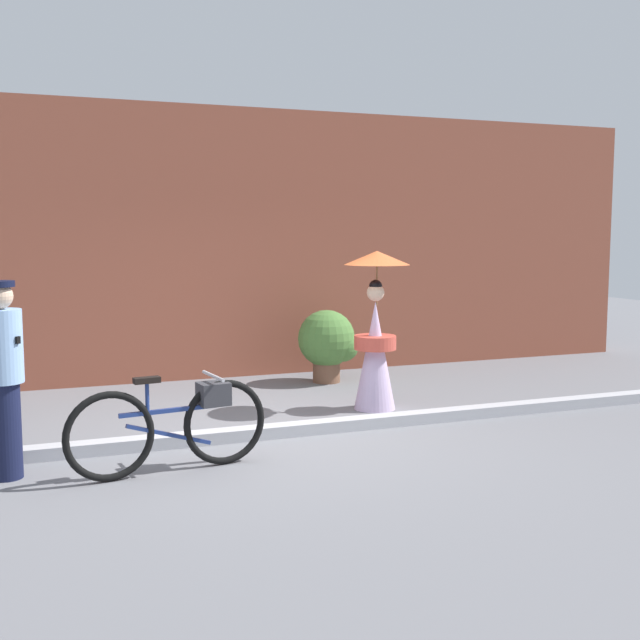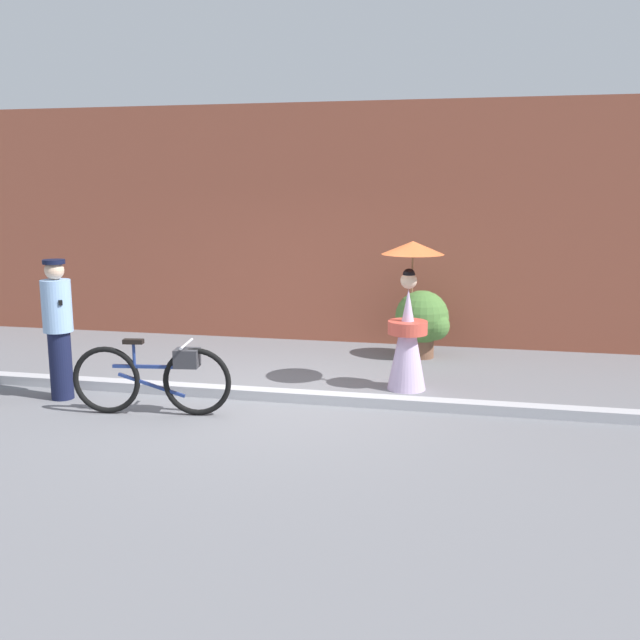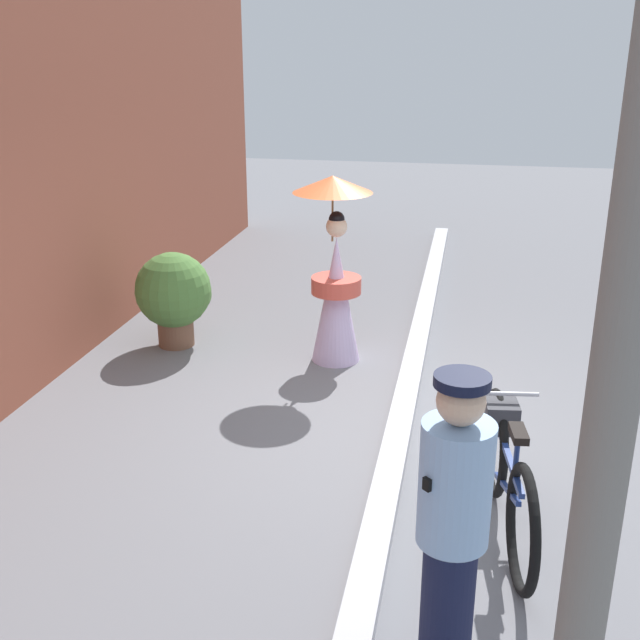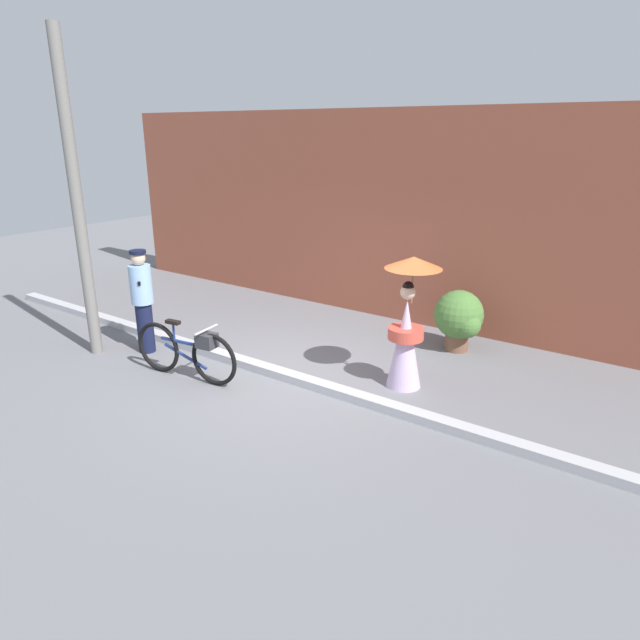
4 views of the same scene
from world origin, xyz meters
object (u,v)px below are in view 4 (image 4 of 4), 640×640
at_px(person_with_parasol, 407,324).
at_px(utility_pole, 77,202).
at_px(bicycle_near_officer, 188,351).
at_px(person_officer, 142,299).
at_px(potted_plant_by_door, 460,318).

height_order(person_with_parasol, utility_pole, utility_pole).
distance_m(bicycle_near_officer, person_officer, 1.47).
bearing_deg(person_with_parasol, utility_pole, -159.10).
distance_m(potted_plant_by_door, utility_pole, 6.12).
bearing_deg(bicycle_near_officer, person_officer, 166.69).
height_order(bicycle_near_officer, potted_plant_by_door, potted_plant_by_door).
height_order(person_officer, utility_pole, utility_pole).
bearing_deg(bicycle_near_officer, utility_pole, -174.99).
bearing_deg(potted_plant_by_door, bicycle_near_officer, -129.48).
xyz_separation_m(potted_plant_by_door, utility_pole, (-4.70, -3.46, 1.84)).
distance_m(person_officer, person_with_parasol, 4.18).
relative_size(bicycle_near_officer, utility_pole, 0.37).
distance_m(person_officer, potted_plant_by_door, 5.04).
bearing_deg(bicycle_near_officer, potted_plant_by_door, 50.52).
height_order(person_officer, potted_plant_by_door, person_officer).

